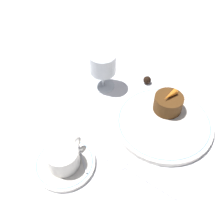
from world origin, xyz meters
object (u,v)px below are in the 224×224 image
object	(u,v)px
wine_glass	(103,66)
dinner_plate	(164,122)
coffee_cup	(63,157)
fork	(133,171)
dessert_cake	(168,103)

from	to	relation	value
wine_glass	dinner_plate	bearing A→B (deg)	-98.07
coffee_cup	fork	size ratio (longest dim) A/B	0.55
dinner_plate	fork	bearing A→B (deg)	-177.41
dinner_plate	coffee_cup	distance (m)	0.29
dinner_plate	coffee_cup	size ratio (longest dim) A/B	2.56
dessert_cake	wine_glass	bearing A→B (deg)	93.32
fork	coffee_cup	bearing A→B (deg)	118.24
dessert_cake	coffee_cup	bearing A→B (deg)	157.12
wine_glass	dessert_cake	xyz separation A→B (m)	(0.01, -0.21, -0.04)
wine_glass	dessert_cake	size ratio (longest dim) A/B	1.48
fork	dessert_cake	size ratio (longest dim) A/B	2.37
dinner_plate	wine_glass	size ratio (longest dim) A/B	2.28
coffee_cup	wine_glass	bearing A→B (deg)	17.20
dinner_plate	wine_glass	distance (m)	0.24
dinner_plate	dessert_cake	xyz separation A→B (m)	(0.04, 0.01, 0.03)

